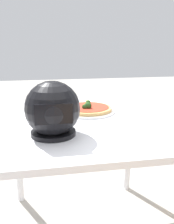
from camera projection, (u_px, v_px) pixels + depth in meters
The scene contains 4 objects.
dining_table at pixel (86, 135), 1.38m from camera, with size 0.98×1.04×0.77m.
pizza_plate at pixel (88, 111), 1.49m from camera, with size 0.32×0.32×0.01m, color white.
pizza at pixel (87, 108), 1.48m from camera, with size 0.28×0.28×0.06m.
motorcycle_helmet at pixel (53, 110), 1.09m from camera, with size 0.25×0.25×0.25m.
Camera 1 is at (0.23, 1.27, 1.18)m, focal length 39.50 mm.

